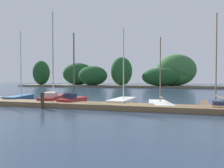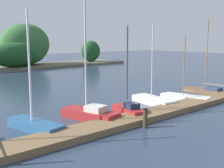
% 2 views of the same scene
% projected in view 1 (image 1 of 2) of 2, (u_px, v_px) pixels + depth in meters
% --- Properties ---
extents(dock_pier, '(27.03, 1.80, 0.35)m').
position_uv_depth(dock_pier, '(51.00, 104.00, 15.79)').
color(dock_pier, brown).
rests_on(dock_pier, ground).
extents(far_shore, '(55.67, 8.65, 7.48)m').
position_uv_depth(far_shore, '(130.00, 75.00, 48.96)').
color(far_shore, '#66604C').
rests_on(far_shore, ground).
extents(sailboat_2, '(1.80, 4.02, 6.44)m').
position_uv_depth(sailboat_2, '(21.00, 97.00, 19.42)').
color(sailboat_2, '#285684').
rests_on(sailboat_2, ground).
extents(sailboat_3, '(2.13, 4.14, 7.88)m').
position_uv_depth(sailboat_3, '(53.00, 97.00, 18.21)').
color(sailboat_3, maroon).
rests_on(sailboat_3, ground).
extents(sailboat_4, '(1.41, 3.03, 5.69)m').
position_uv_depth(sailboat_4, '(73.00, 99.00, 16.63)').
color(sailboat_4, maroon).
rests_on(sailboat_4, ground).
extents(sailboat_5, '(1.71, 4.00, 6.06)m').
position_uv_depth(sailboat_5, '(123.00, 101.00, 16.81)').
color(sailboat_5, white).
rests_on(sailboat_5, ground).
extents(sailboat_6, '(2.03, 4.10, 5.11)m').
position_uv_depth(sailboat_6, '(160.00, 104.00, 15.25)').
color(sailboat_6, white).
rests_on(sailboat_6, ground).
extents(sailboat_7, '(1.56, 4.41, 6.60)m').
position_uv_depth(sailboat_7, '(216.00, 105.00, 14.43)').
color(sailboat_7, brown).
rests_on(sailboat_7, ground).
extents(mooring_piling_1, '(0.28, 0.28, 1.11)m').
position_uv_depth(mooring_piling_1, '(42.00, 100.00, 14.50)').
color(mooring_piling_1, '#3D3323').
rests_on(mooring_piling_1, ground).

